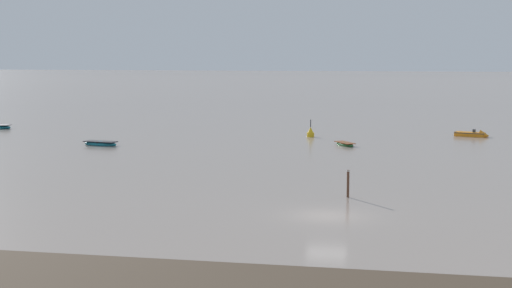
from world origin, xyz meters
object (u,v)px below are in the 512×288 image
(channel_buoy, at_px, (311,133))
(rowboat_moored_2, at_px, (345,144))
(motorboat_moored_1, at_px, (475,135))
(rowboat_moored_4, at_px, (100,144))
(mooring_post_left, at_px, (348,184))

(channel_buoy, bearing_deg, rowboat_moored_2, -59.04)
(motorboat_moored_1, distance_m, rowboat_moored_2, 19.33)
(rowboat_moored_2, relative_size, rowboat_moored_4, 0.78)
(motorboat_moored_1, xyz_separation_m, rowboat_moored_4, (-41.92, -16.95, -0.02))
(rowboat_moored_2, height_order, mooring_post_left, mooring_post_left)
(motorboat_moored_1, distance_m, channel_buoy, 20.29)
(rowboat_moored_2, relative_size, mooring_post_left, 1.54)
(motorboat_moored_1, height_order, rowboat_moored_4, motorboat_moored_1)
(motorboat_moored_1, bearing_deg, channel_buoy, -151.26)
(rowboat_moored_2, bearing_deg, motorboat_moored_1, 95.37)
(channel_buoy, bearing_deg, motorboat_moored_1, 11.74)
(motorboat_moored_1, bearing_deg, rowboat_moored_2, -124.37)
(rowboat_moored_2, bearing_deg, channel_buoy, 177.71)
(channel_buoy, height_order, mooring_post_left, channel_buoy)
(rowboat_moored_4, relative_size, mooring_post_left, 1.96)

